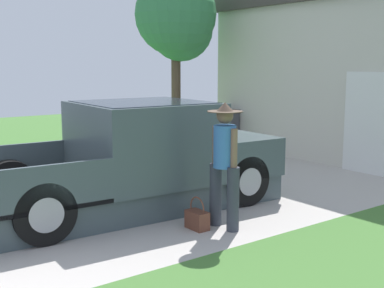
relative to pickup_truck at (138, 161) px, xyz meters
The scene contains 5 objects.
pickup_truck is the anchor object (origin of this frame).
person_with_hat 1.66m from the pickup_truck, 14.42° to the left, with size 0.51×0.48×1.73m.
handbag 1.54m from the pickup_truck, ahead, with size 0.33×0.19×0.45m.
front_yard_tree 6.15m from the pickup_truck, 138.23° to the left, with size 2.18×2.13×4.49m.
wheeled_trash_bin 5.86m from the pickup_truck, 126.59° to the left, with size 0.60×0.72×1.03m.
Camera 1 is at (7.05, -0.49, 2.23)m, focal length 47.48 mm.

